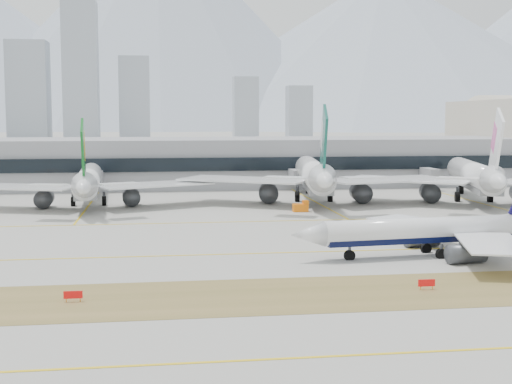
{
  "coord_description": "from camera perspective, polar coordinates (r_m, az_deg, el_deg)",
  "views": [
    {
      "loc": [
        -8.93,
        -116.45,
        21.7
      ],
      "look_at": [
        10.03,
        18.0,
        7.5
      ],
      "focal_mm": 50.0,
      "sensor_mm": 36.0,
      "label": 1
    }
  ],
  "objects": [
    {
      "name": "hold_sign_right",
      "position": [
        93.29,
        13.49,
        -7.09
      ],
      "size": [
        2.2,
        0.15,
        1.35
      ],
      "color": "red",
      "rests_on": "ground"
    },
    {
      "name": "mountain_ridge",
      "position": [
        1529.57,
        -6.55,
        11.94
      ],
      "size": [
        2830.0,
        1120.0,
        470.0
      ],
      "color": "#9EA8B7",
      "rests_on": "ground"
    },
    {
      "name": "hold_sign_left",
      "position": [
        87.54,
        -14.43,
        -7.98
      ],
      "size": [
        2.2,
        0.15,
        1.35
      ],
      "color": "red",
      "rests_on": "ground"
    },
    {
      "name": "widebody_china_air",
      "position": [
        191.32,
        17.13,
        1.13
      ],
      "size": [
        65.75,
        65.65,
        24.23
      ],
      "rotation": [
        0.0,
        0.0,
        1.31
      ],
      "color": "white",
      "rests_on": "ground"
    },
    {
      "name": "terminal",
      "position": [
        231.9,
        -5.81,
        2.43
      ],
      "size": [
        280.0,
        43.1,
        15.0
      ],
      "color": "gray",
      "rests_on": "ground"
    },
    {
      "name": "widebody_cathay",
      "position": [
        183.98,
        4.68,
        1.26
      ],
      "size": [
        69.53,
        68.62,
        25.01
      ],
      "rotation": [
        0.0,
        0.0,
        1.43
      ],
      "color": "white",
      "rests_on": "ground"
    },
    {
      "name": "gse_c",
      "position": [
        165.46,
        3.63,
        -1.21
      ],
      "size": [
        3.55,
        2.0,
        2.6
      ],
      "color": "orange",
      "rests_on": "ground"
    },
    {
      "name": "taxiing_airliner",
      "position": [
        116.25,
        14.4,
        -3.03
      ],
      "size": [
        47.96,
        41.45,
        16.11
      ],
      "rotation": [
        0.0,
        0.0,
        3.25
      ],
      "color": "white",
      "rests_on": "ground"
    },
    {
      "name": "city_skyline",
      "position": [
        578.89,
        -17.95,
        8.47
      ],
      "size": [
        342.0,
        49.8,
        140.0
      ],
      "color": "#97A0AC",
      "rests_on": "ground"
    },
    {
      "name": "apron_markings",
      "position": [
        66.75,
        0.1,
        -12.98
      ],
      "size": [
        360.0,
        122.22,
        0.06
      ],
      "color": "brown",
      "rests_on": "ground"
    },
    {
      "name": "ground",
      "position": [
        118.79,
        -3.59,
        -4.57
      ],
      "size": [
        3000.0,
        3000.0,
        0.0
      ],
      "primitive_type": "plane",
      "color": "#9B9891",
      "rests_on": "ground"
    },
    {
      "name": "widebody_eva",
      "position": [
        179.45,
        -13.29,
        0.73
      ],
      "size": [
        61.41,
        60.1,
        21.91
      ],
      "rotation": [
        0.0,
        0.0,
        1.62
      ],
      "color": "white",
      "rests_on": "ground"
    }
  ]
}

